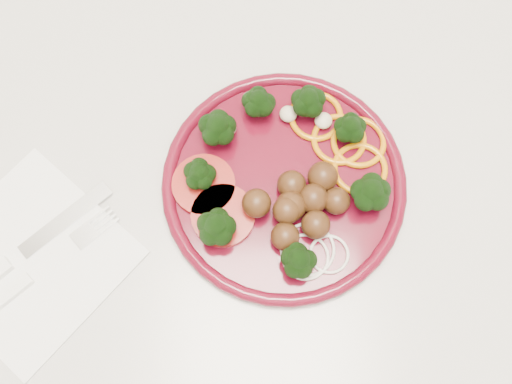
{
  "coord_description": "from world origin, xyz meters",
  "views": [
    {
      "loc": [
        -0.15,
        1.49,
        1.55
      ],
      "look_at": [
        -0.14,
        1.69,
        0.92
      ],
      "focal_mm": 45.0,
      "sensor_mm": 36.0,
      "label": 1
    }
  ],
  "objects_px": {
    "napkin": "(31,260)",
    "fork": "(17,288)",
    "knife": "(5,266)",
    "plate": "(285,181)"
  },
  "relations": [
    {
      "from": "plate",
      "to": "napkin",
      "type": "bearing_deg",
      "value": -165.74
    },
    {
      "from": "knife",
      "to": "plate",
      "type": "bearing_deg",
      "value": -23.82
    },
    {
      "from": "napkin",
      "to": "knife",
      "type": "relative_size",
      "value": 1.01
    },
    {
      "from": "napkin",
      "to": "fork",
      "type": "bearing_deg",
      "value": -108.5
    },
    {
      "from": "knife",
      "to": "fork",
      "type": "relative_size",
      "value": 1.12
    },
    {
      "from": "plate",
      "to": "fork",
      "type": "bearing_deg",
      "value": -160.57
    },
    {
      "from": "fork",
      "to": "plate",
      "type": "bearing_deg",
      "value": -18.76
    },
    {
      "from": "napkin",
      "to": "knife",
      "type": "distance_m",
      "value": 0.03
    },
    {
      "from": "napkin",
      "to": "fork",
      "type": "distance_m",
      "value": 0.03
    },
    {
      "from": "plate",
      "to": "napkin",
      "type": "xyz_separation_m",
      "value": [
        -0.26,
        -0.07,
        -0.01
      ]
    }
  ]
}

